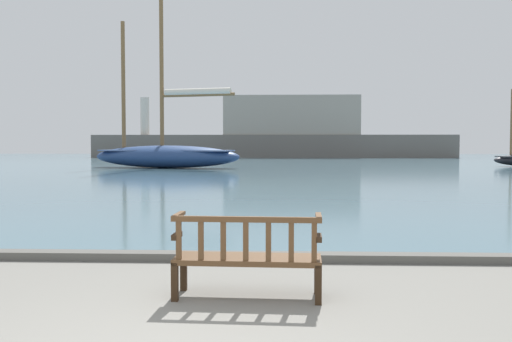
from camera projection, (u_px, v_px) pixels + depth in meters
The scene contains 5 objects.
harbor_water at pixel (270, 163), 48.28m from camera, with size 100.00×80.00×0.08m, color slate.
quay_edge_kerb at pixel (220, 257), 8.21m from camera, with size 40.00×0.30×0.12m, color #5B5954.
park_bench at pixel (248, 255), 6.21m from camera, with size 1.62×0.59×0.92m.
sailboat_mid_port at pixel (166, 152), 37.51m from camera, with size 10.54×4.95×14.32m.
far_breakwater at pixel (278, 136), 64.71m from camera, with size 41.20×2.40×7.13m.
Camera 1 is at (0.87, -4.26, 1.69)m, focal length 40.00 mm.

